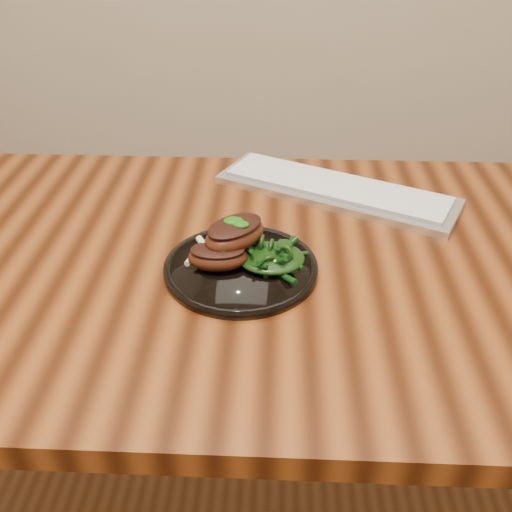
# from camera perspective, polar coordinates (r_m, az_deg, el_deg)

# --- Properties ---
(desk) EXTENTS (1.60, 0.80, 0.75)m
(desk) POSITION_cam_1_polar(r_m,az_deg,el_deg) (1.01, 1.54, -3.91)
(desk) COLOR #331406
(desk) RESTS_ON ground
(plate) EXTENTS (0.25, 0.25, 0.01)m
(plate) POSITION_cam_1_polar(r_m,az_deg,el_deg) (0.92, -1.52, -1.15)
(plate) COLOR black
(plate) RESTS_ON desk
(lamb_chop_front) EXTENTS (0.10, 0.07, 0.04)m
(lamb_chop_front) POSITION_cam_1_polar(r_m,az_deg,el_deg) (0.90, -3.87, 0.03)
(lamb_chop_front) COLOR #451B0D
(lamb_chop_front) RESTS_ON plate
(lamb_chop_back) EXTENTS (0.13, 0.13, 0.05)m
(lamb_chop_back) POSITION_cam_1_polar(r_m,az_deg,el_deg) (0.91, -2.17, 2.28)
(lamb_chop_back) COLOR #451B0D
(lamb_chop_back) RESTS_ON plate
(herb_smear) EXTENTS (0.09, 0.06, 0.01)m
(herb_smear) POSITION_cam_1_polar(r_m,az_deg,el_deg) (0.96, -3.16, 1.13)
(herb_smear) COLOR #0E4807
(herb_smear) RESTS_ON plate
(greens_heap) EXTENTS (0.11, 0.10, 0.04)m
(greens_heap) POSITION_cam_1_polar(r_m,az_deg,el_deg) (0.90, 1.54, 0.19)
(greens_heap) COLOR black
(greens_heap) RESTS_ON plate
(keyboard) EXTENTS (0.49, 0.34, 0.02)m
(keyboard) POSITION_cam_1_polar(r_m,az_deg,el_deg) (1.16, 7.97, 6.59)
(keyboard) COLOR silver
(keyboard) RESTS_ON desk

